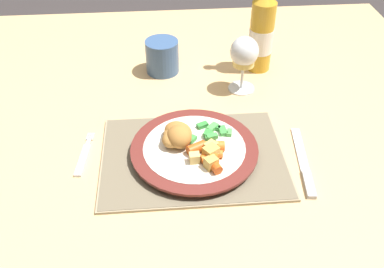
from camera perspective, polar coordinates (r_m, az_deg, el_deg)
The scene contains 12 objects.
dining_table at distance 1.10m, azimuth 0.11°, elevation 1.28°, with size 1.34×1.07×0.74m.
placemat at distance 0.89m, azimuth 0.16°, elevation -3.05°, with size 0.38×0.27×0.01m.
dinner_plate at distance 0.88m, azimuth 0.31°, elevation -2.15°, with size 0.26×0.26×0.02m.
breaded_croquettes at distance 0.88m, azimuth -2.00°, elevation -0.17°, with size 0.08×0.09×0.04m.
green_beans_pile at distance 0.90m, azimuth 2.63°, elevation 0.25°, with size 0.10×0.07×0.02m.
glazed_carrots at distance 0.85m, azimuth 2.35°, elevation -2.55°, with size 0.08×0.09×0.02m.
fork at distance 0.92m, azimuth -14.25°, elevation -2.96°, with size 0.03×0.13×0.01m.
table_knife at distance 0.90m, azimuth 14.76°, elevation -4.25°, with size 0.04×0.21×0.01m.
wine_glass at distance 1.05m, azimuth 6.96°, elevation 10.48°, with size 0.07×0.07×0.14m.
bottle at distance 1.14m, azimuth 9.26°, elevation 13.30°, with size 0.06×0.06×0.29m.
roast_potatoes at distance 0.84m, azimuth 2.22°, elevation -2.77°, with size 0.06×0.07×0.03m.
drinking_cup at distance 1.15m, azimuth -4.00°, elevation 10.37°, with size 0.09×0.09×0.09m.
Camera 1 is at (-0.07, -0.86, 1.35)m, focal length 40.00 mm.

